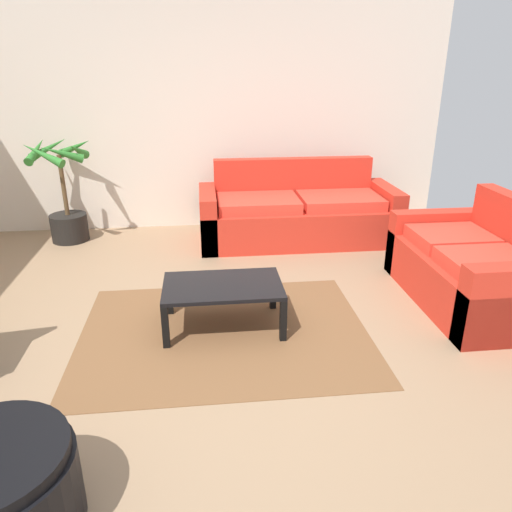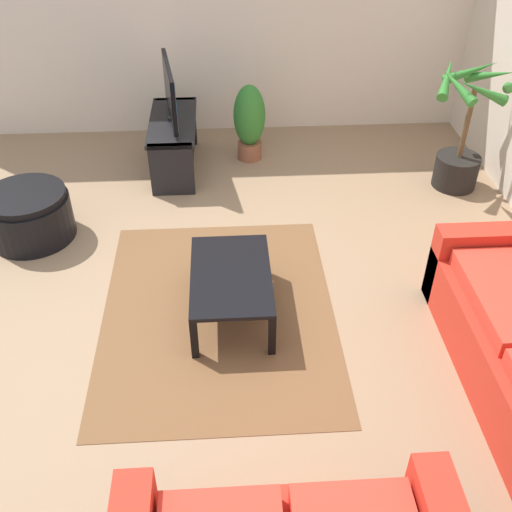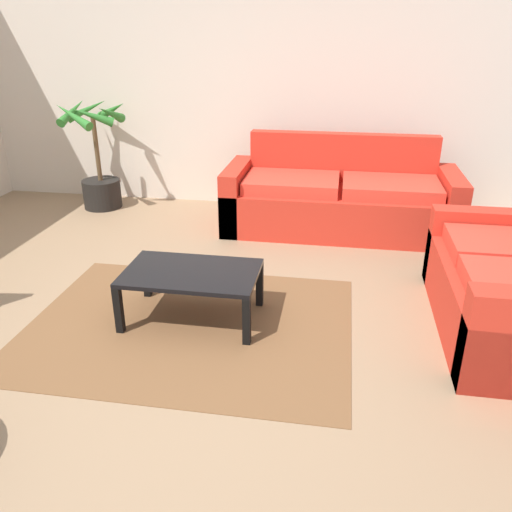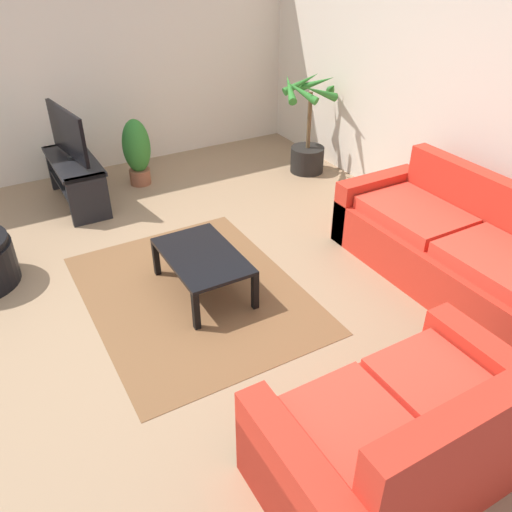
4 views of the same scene
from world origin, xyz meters
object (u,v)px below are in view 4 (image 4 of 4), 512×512
object	(u,v)px
couch_main	(458,252)
potted_palm	(308,136)
tv	(68,133)
coffee_table	(202,259)
tv_stand	(76,175)
potted_plant_small	(137,151)
couch_loveseat	(402,439)

from	to	relation	value
couch_main	potted_palm	world-z (taller)	potted_palm
couch_main	tv	size ratio (longest dim) A/B	2.48
coffee_table	tv_stand	bearing A→B (deg)	-167.03
potted_plant_small	potted_palm	bearing A→B (deg)	70.85
couch_main	couch_loveseat	xyz separation A→B (m)	(1.19, -1.76, -0.00)
tv	potted_plant_small	xyz separation A→B (m)	(-0.16, 0.76, -0.40)
coffee_table	potted_plant_small	size ratio (longest dim) A/B	1.15
tv	potted_palm	world-z (taller)	potted_palm
couch_loveseat	potted_palm	size ratio (longest dim) A/B	1.30
tv_stand	tv	world-z (taller)	tv
coffee_table	potted_palm	world-z (taller)	potted_palm
couch_loveseat	tv_stand	world-z (taller)	couch_loveseat
couch_loveseat	tv	world-z (taller)	tv
couch_loveseat	tv_stand	size ratio (longest dim) A/B	1.41
couch_main	tv_stand	distance (m)	4.02
couch_main	coffee_table	xyz separation A→B (m)	(-0.96, -1.96, 0.02)
couch_main	potted_plant_small	bearing A→B (deg)	-152.99
potted_palm	couch_main	bearing A→B (deg)	-5.65
coffee_table	potted_plant_small	world-z (taller)	potted_plant_small
couch_loveseat	coffee_table	size ratio (longest dim) A/B	1.70
couch_loveseat	potted_palm	distance (m)	4.35
couch_loveseat	potted_palm	world-z (taller)	potted_palm
tv	coffee_table	xyz separation A→B (m)	(2.21, 0.51, -0.50)
potted_plant_small	coffee_table	bearing A→B (deg)	-6.15
potted_palm	tv_stand	bearing A→B (deg)	-100.75
couch_main	potted_plant_small	world-z (taller)	couch_main
tv	potted_palm	xyz separation A→B (m)	(0.52, 2.73, -0.35)
couch_main	tv	distance (m)	4.05
tv	couch_loveseat	bearing A→B (deg)	9.22
coffee_table	potted_palm	distance (m)	2.80
couch_main	tv_stand	world-z (taller)	couch_main
couch_main	coffee_table	size ratio (longest dim) A/B	2.47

